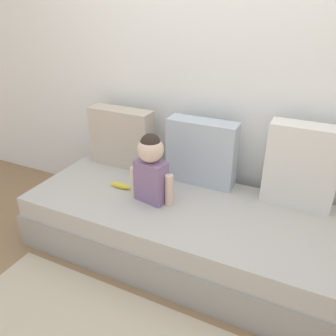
{
  "coord_description": "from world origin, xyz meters",
  "views": [
    {
      "loc": [
        0.75,
        -1.78,
        1.67
      ],
      "look_at": [
        -0.1,
        0.0,
        0.66
      ],
      "focal_mm": 35.94,
      "sensor_mm": 36.0,
      "label": 1
    }
  ],
  "objects_px": {
    "throw_pillow_center": "(201,152)",
    "throw_pillow_right": "(301,166)",
    "couch": "(181,229)",
    "throw_pillow_left": "(122,138)",
    "banana": "(120,186)",
    "toddler": "(151,167)"
  },
  "relations": [
    {
      "from": "throw_pillow_right",
      "to": "throw_pillow_left",
      "type": "bearing_deg",
      "value": 180.0
    },
    {
      "from": "throw_pillow_right",
      "to": "toddler",
      "type": "xyz_separation_m",
      "value": [
        -0.89,
        -0.39,
        -0.02
      ]
    },
    {
      "from": "couch",
      "to": "throw_pillow_center",
      "type": "distance_m",
      "value": 0.57
    },
    {
      "from": "banana",
      "to": "throw_pillow_left",
      "type": "bearing_deg",
      "value": 118.97
    },
    {
      "from": "throw_pillow_left",
      "to": "banana",
      "type": "distance_m",
      "value": 0.46
    },
    {
      "from": "throw_pillow_left",
      "to": "banana",
      "type": "relative_size",
      "value": 3.07
    },
    {
      "from": "throw_pillow_center",
      "to": "throw_pillow_right",
      "type": "xyz_separation_m",
      "value": [
        0.69,
        0.0,
        0.04
      ]
    },
    {
      "from": "throw_pillow_left",
      "to": "banana",
      "type": "height_order",
      "value": "throw_pillow_left"
    },
    {
      "from": "throw_pillow_center",
      "to": "throw_pillow_right",
      "type": "bearing_deg",
      "value": 0.0
    },
    {
      "from": "throw_pillow_left",
      "to": "throw_pillow_right",
      "type": "distance_m",
      "value": 1.37
    },
    {
      "from": "couch",
      "to": "banana",
      "type": "distance_m",
      "value": 0.54
    },
    {
      "from": "throw_pillow_center",
      "to": "toddler",
      "type": "distance_m",
      "value": 0.44
    },
    {
      "from": "couch",
      "to": "throw_pillow_right",
      "type": "relative_size",
      "value": 3.97
    },
    {
      "from": "couch",
      "to": "throw_pillow_center",
      "type": "relative_size",
      "value": 4.36
    },
    {
      "from": "toddler",
      "to": "banana",
      "type": "bearing_deg",
      "value": 171.85
    },
    {
      "from": "throw_pillow_center",
      "to": "throw_pillow_right",
      "type": "height_order",
      "value": "throw_pillow_right"
    },
    {
      "from": "couch",
      "to": "throw_pillow_right",
      "type": "distance_m",
      "value": 0.91
    },
    {
      "from": "couch",
      "to": "throw_pillow_left",
      "type": "relative_size",
      "value": 4.23
    },
    {
      "from": "toddler",
      "to": "throw_pillow_center",
      "type": "bearing_deg",
      "value": 61.9
    },
    {
      "from": "couch",
      "to": "toddler",
      "type": "relative_size",
      "value": 4.54
    },
    {
      "from": "throw_pillow_center",
      "to": "banana",
      "type": "bearing_deg",
      "value": -144.56
    },
    {
      "from": "throw_pillow_right",
      "to": "banana",
      "type": "relative_size",
      "value": 3.28
    }
  ]
}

